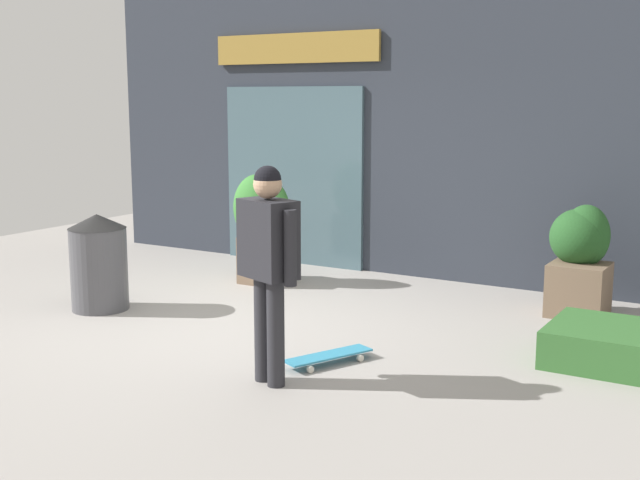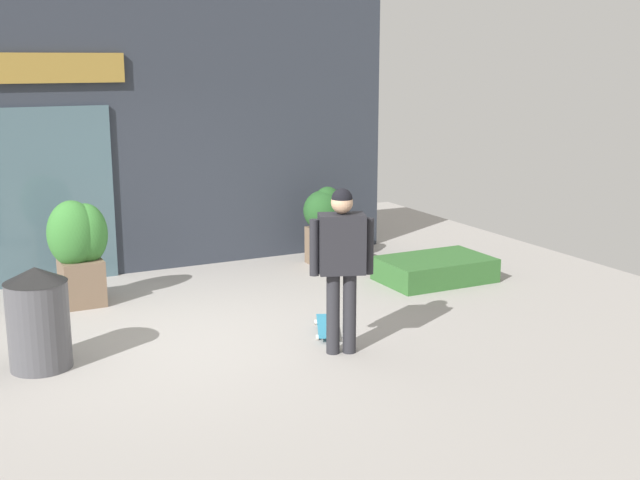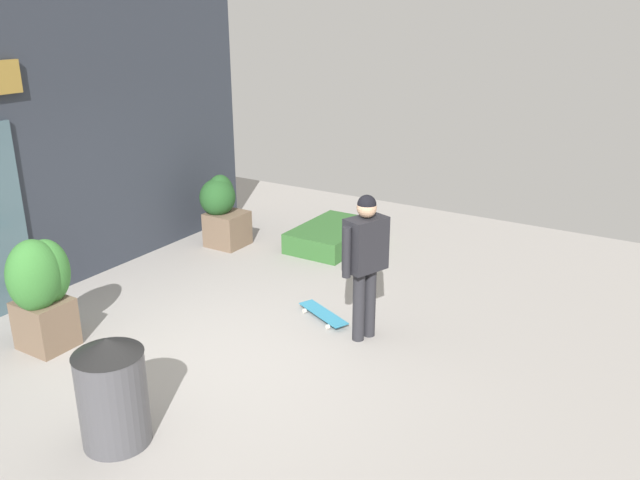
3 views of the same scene
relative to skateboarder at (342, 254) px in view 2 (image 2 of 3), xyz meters
The scene contains 8 objects.
ground_plane 1.84m from the skateboarder, 138.38° to the left, with size 12.00×12.00×0.00m, color #9E9993.
building_facade 4.27m from the skateboarder, 106.74° to the left, with size 7.74×0.31×3.75m.
skateboarder is the anchor object (origin of this frame).
skateboard 1.11m from the skateboarder, 76.07° to the left, with size 0.48×0.76×0.08m.
planter_box_left 3.36m from the skateboarder, 125.39° to the left, with size 0.68×0.55×1.24m.
planter_box_right 3.53m from the skateboarder, 65.02° to the left, with size 0.60×0.63×1.07m.
trash_bin 2.85m from the skateboarder, 161.20° to the left, with size 0.57×0.57×0.96m.
hedge_ledge 3.01m from the skateboarder, 37.20° to the left, with size 1.39×0.90×0.30m, color #33662D.
Camera 2 is at (-2.38, -7.58, 2.79)m, focal length 45.49 mm.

